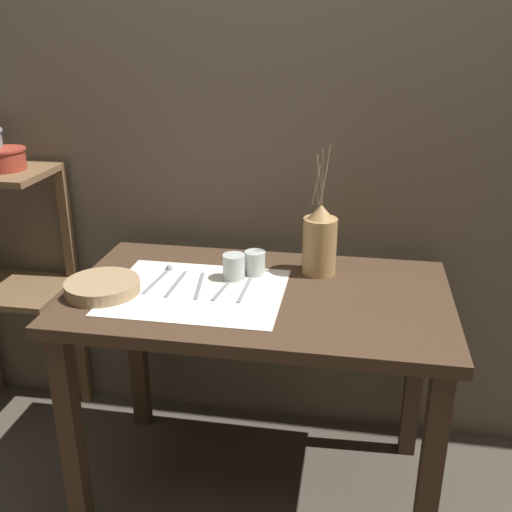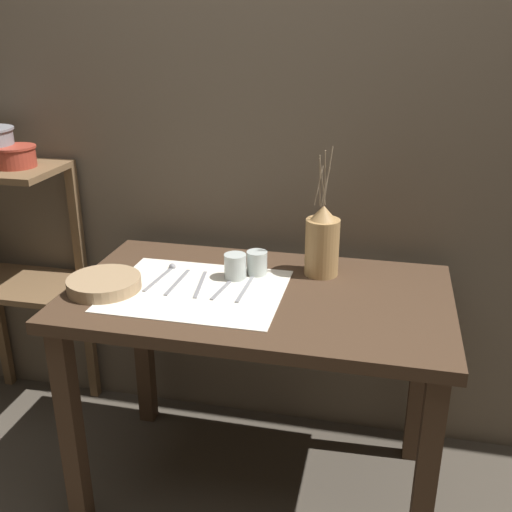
% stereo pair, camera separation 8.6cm
% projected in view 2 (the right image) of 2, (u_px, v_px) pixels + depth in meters
% --- Properties ---
extents(ground_plane, '(12.00, 12.00, 0.00)m').
position_uv_depth(ground_plane, '(258.00, 485.00, 2.19)').
color(ground_plane, '#473F35').
extents(stone_wall_back, '(7.00, 0.06, 2.40)m').
position_uv_depth(stone_wall_back, '(286.00, 134.00, 2.16)').
color(stone_wall_back, brown).
rests_on(stone_wall_back, ground_plane).
extents(wooden_table, '(1.21, 0.70, 0.78)m').
position_uv_depth(wooden_table, '(258.00, 323.00, 1.94)').
color(wooden_table, '#422D1E').
rests_on(wooden_table, ground_plane).
extents(wooden_shelf_unit, '(0.47, 0.33, 1.08)m').
position_uv_depth(wooden_shelf_unit, '(16.00, 244.00, 2.39)').
color(wooden_shelf_unit, brown).
rests_on(wooden_shelf_unit, ground_plane).
extents(linen_cloth, '(0.55, 0.44, 0.00)m').
position_uv_depth(linen_cloth, '(197.00, 290.00, 1.90)').
color(linen_cloth, silver).
rests_on(linen_cloth, wooden_table).
extents(pitcher_with_flowers, '(0.11, 0.11, 0.44)m').
position_uv_depth(pitcher_with_flowers, '(322.00, 243.00, 1.99)').
color(pitcher_with_flowers, '#A87F4C').
rests_on(pitcher_with_flowers, wooden_table).
extents(wooden_bowl, '(0.23, 0.23, 0.04)m').
position_uv_depth(wooden_bowl, '(104.00, 284.00, 1.90)').
color(wooden_bowl, '#9E7F5B').
rests_on(wooden_bowl, wooden_table).
extents(glass_tumbler_near, '(0.07, 0.07, 0.08)m').
position_uv_depth(glass_tumbler_near, '(235.00, 266.00, 1.97)').
color(glass_tumbler_near, '#B7C1BC').
rests_on(glass_tumbler_near, wooden_table).
extents(glass_tumbler_far, '(0.07, 0.07, 0.08)m').
position_uv_depth(glass_tumbler_far, '(257.00, 263.00, 2.01)').
color(glass_tumbler_far, '#B7C1BC').
rests_on(glass_tumbler_far, wooden_table).
extents(spoon_outer, '(0.04, 0.22, 0.02)m').
position_uv_depth(spoon_outer, '(167.00, 272.00, 2.03)').
color(spoon_outer, gray).
rests_on(spoon_outer, wooden_table).
extents(knife_center, '(0.02, 0.21, 0.00)m').
position_uv_depth(knife_center, '(177.00, 282.00, 1.95)').
color(knife_center, gray).
rests_on(knife_center, wooden_table).
extents(fork_outer, '(0.04, 0.21, 0.00)m').
position_uv_depth(fork_outer, '(200.00, 284.00, 1.94)').
color(fork_outer, gray).
rests_on(fork_outer, wooden_table).
extents(spoon_inner, '(0.05, 0.22, 0.02)m').
position_uv_depth(spoon_inner, '(232.00, 279.00, 1.98)').
color(spoon_inner, gray).
rests_on(spoon_inner, wooden_table).
extents(fork_inner, '(0.02, 0.21, 0.00)m').
position_uv_depth(fork_inner, '(245.00, 289.00, 1.90)').
color(fork_inner, gray).
rests_on(fork_inner, wooden_table).
extents(metal_pot_small, '(0.16, 0.16, 0.08)m').
position_uv_depth(metal_pot_small, '(14.00, 156.00, 2.20)').
color(metal_pot_small, '#9E3828').
rests_on(metal_pot_small, wooden_shelf_unit).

